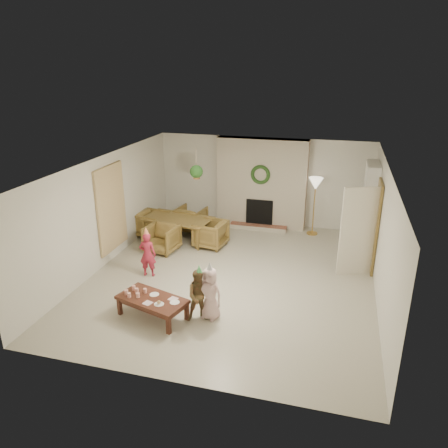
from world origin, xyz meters
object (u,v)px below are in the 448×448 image
(dining_chair_left, at_px, (152,224))
(child_red, at_px, (148,254))
(dining_chair_right, at_px, (211,234))
(coffee_table_top, at_px, (152,299))
(dining_table, at_px, (177,229))
(dining_chair_far, at_px, (191,219))
(child_plaid, at_px, (200,296))
(dining_chair_near, at_px, (162,239))
(child_pink, at_px, (210,294))

(dining_chair_left, height_order, child_red, child_red)
(dining_chair_right, distance_m, child_red, 2.09)
(coffee_table_top, bearing_deg, dining_table, 120.78)
(dining_table, distance_m, child_red, 2.06)
(dining_table, bearing_deg, dining_chair_right, -0.00)
(dining_chair_left, bearing_deg, child_red, -149.45)
(dining_table, height_order, dining_chair_far, dining_chair_far)
(child_red, xyz_separation_m, child_plaid, (1.64, -1.37, -0.01))
(dining_table, xyz_separation_m, dining_chair_left, (-0.77, 0.12, 0.03))
(dining_chair_near, relative_size, dining_chair_far, 1.00)
(dining_table, bearing_deg, dining_chair_left, 180.00)
(dining_chair_right, xyz_separation_m, coffee_table_top, (-0.07, -3.41, 0.02))
(coffee_table_top, bearing_deg, dining_chair_left, 131.01)
(dining_chair_far, bearing_deg, dining_chair_left, 45.00)
(coffee_table_top, xyz_separation_m, child_plaid, (0.87, 0.14, 0.13))
(dining_table, height_order, dining_chair_near, dining_chair_near)
(coffee_table_top, height_order, child_plaid, child_plaid)
(dining_chair_left, bearing_deg, child_plaid, -135.95)
(dining_chair_right, height_order, child_pink, child_pink)
(child_plaid, bearing_deg, child_red, 116.19)
(dining_chair_left, distance_m, dining_chair_right, 1.74)
(dining_chair_near, height_order, child_pink, child_pink)
(dining_chair_near, distance_m, dining_chair_far, 1.55)
(dining_chair_left, xyz_separation_m, child_pink, (2.67, -3.41, 0.16))
(dining_table, distance_m, dining_chair_far, 0.77)
(dining_chair_right, relative_size, child_pink, 0.75)
(dining_chair_far, bearing_deg, child_pink, 122.38)
(dining_chair_left, relative_size, child_pink, 0.75)
(dining_chair_far, bearing_deg, dining_chair_near, 90.00)
(dining_chair_near, relative_size, child_plaid, 0.76)
(dining_chair_near, relative_size, dining_chair_left, 1.00)
(dining_chair_far, height_order, dining_chair_left, same)
(dining_table, relative_size, dining_chair_near, 2.34)
(dining_chair_near, distance_m, child_plaid, 3.25)
(dining_table, xyz_separation_m, coffee_table_top, (0.89, -3.56, 0.05))
(dining_chair_far, height_order, child_plaid, child_plaid)
(dining_table, height_order, child_pink, child_pink)
(dining_table, relative_size, child_plaid, 1.77)
(dining_chair_left, distance_m, child_plaid, 4.34)
(dining_chair_left, height_order, dining_chair_right, same)
(dining_chair_far, relative_size, child_pink, 0.75)
(child_red, distance_m, child_plaid, 2.14)
(child_red, bearing_deg, dining_chair_near, -87.29)
(dining_chair_left, xyz_separation_m, coffee_table_top, (1.65, -3.67, 0.02))
(dining_table, relative_size, dining_chair_far, 2.34)
(dining_chair_near, height_order, dining_chair_far, same)
(dining_chair_near, height_order, dining_chair_left, same)
(child_pink, bearing_deg, dining_chair_near, 143.60)
(dining_chair_far, xyz_separation_m, coffee_table_top, (0.77, -4.32, 0.02))
(dining_chair_far, relative_size, child_red, 0.75)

